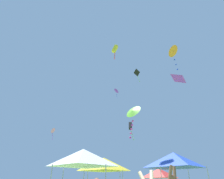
% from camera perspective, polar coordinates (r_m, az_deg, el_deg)
% --- Properties ---
extents(canopy_tent_yellow, '(3.25, 3.25, 3.48)m').
position_cam_1_polar(canopy_tent_yellow, '(16.75, -2.56, -22.28)').
color(canopy_tent_yellow, '#9E9EA3').
rests_on(canopy_tent_yellow, ground).
extents(canopy_tent_white, '(3.32, 3.32, 3.55)m').
position_cam_1_polar(canopy_tent_white, '(12.77, -9.03, -20.24)').
color(canopy_tent_white, '#9E9EA3').
rests_on(canopy_tent_white, ground).
extents(canopy_tent_blue, '(3.35, 3.35, 3.58)m').
position_cam_1_polar(canopy_tent_blue, '(15.00, 18.87, -20.09)').
color(canopy_tent_blue, '#9E9EA3').
rests_on(canopy_tent_blue, ground).
extents(canopy_tent_red, '(2.62, 2.62, 2.80)m').
position_cam_1_polar(canopy_tent_red, '(19.77, 14.50, -23.96)').
color(canopy_tent_red, '#9E9EA3').
rests_on(canopy_tent_red, ground).
extents(kite_yellow_box, '(0.81, 0.64, 2.24)m').
position_cam_1_polar(kite_yellow_box, '(21.98, 0.92, 12.45)').
color(kite_yellow_box, yellow).
extents(kite_orange_delta, '(1.79, 1.81, 2.91)m').
position_cam_1_polar(kite_orange_delta, '(22.18, 18.41, 11.19)').
color(kite_orange_delta, orange).
extents(kite_purple_diamond, '(1.43, 1.19, 0.65)m').
position_cam_1_polar(kite_purple_diamond, '(18.83, 20.12, 3.35)').
color(kite_purple_diamond, purple).
extents(kite_black_box, '(0.83, 1.08, 2.96)m').
position_cam_1_polar(kite_black_box, '(30.12, 5.80, -11.38)').
color(kite_black_box, black).
extents(kite_black_diamond, '(1.29, 1.48, 2.74)m').
position_cam_1_polar(kite_black_diamond, '(39.16, 7.82, 5.10)').
color(kite_black_diamond, black).
extents(kite_purple_delta, '(1.15, 1.34, 2.46)m').
position_cam_1_polar(kite_purple_delta, '(39.67, 1.43, -0.41)').
color(kite_purple_delta, purple).
extents(kite_pink_delta, '(0.83, 1.11, 2.10)m').
position_cam_1_polar(kite_pink_delta, '(35.14, -18.01, -12.17)').
color(kite_pink_delta, pink).
extents(kite_lime_delta, '(1.80, 1.77, 3.25)m').
position_cam_1_polar(kite_lime_delta, '(17.68, 6.54, -7.02)').
color(kite_lime_delta, '#75D138').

